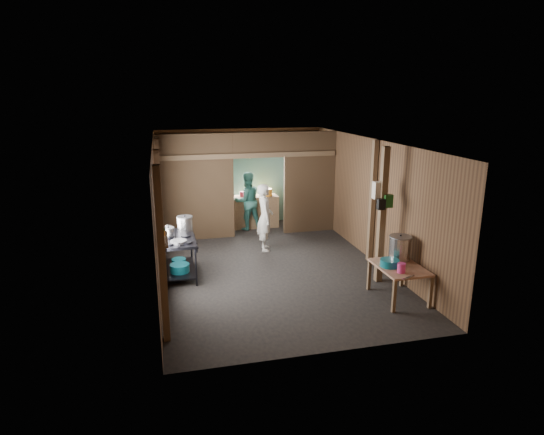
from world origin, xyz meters
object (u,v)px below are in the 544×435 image
object	(u,v)px
stock_pot	(400,249)
stove_pot_large	(185,224)
prep_table	(398,282)
yellow_tub	(266,192)
gas_range	(179,256)
cook	(265,217)
pink_bucket	(401,268)

from	to	relation	value
stock_pot	stove_pot_large	bearing A→B (deg)	150.33
prep_table	stove_pot_large	xyz separation A→B (m)	(-3.54, 2.39, 0.64)
stove_pot_large	yellow_tub	size ratio (longest dim) A/B	0.98
stove_pot_large	gas_range	bearing A→B (deg)	-113.72
yellow_tub	cook	xyz separation A→B (m)	(-0.47, -1.94, -0.17)
cook	gas_range	bearing A→B (deg)	126.38
stove_pot_large	pink_bucket	size ratio (longest dim) A/B	2.00
stove_pot_large	cook	xyz separation A→B (m)	(1.84, 0.73, -0.17)
gas_range	stove_pot_large	world-z (taller)	stove_pot_large
gas_range	yellow_tub	world-z (taller)	yellow_tub
gas_range	stock_pot	xyz separation A→B (m)	(3.85, -1.71, 0.42)
stove_pot_large	yellow_tub	distance (m)	3.53
stove_pot_large	yellow_tub	bearing A→B (deg)	49.16
stove_pot_large	pink_bucket	distance (m)	4.34
prep_table	stove_pot_large	size ratio (longest dim) A/B	3.11
cook	prep_table	bearing A→B (deg)	-144.25
stove_pot_large	prep_table	bearing A→B (deg)	-34.06
prep_table	stock_pot	xyz separation A→B (m)	(0.14, 0.29, 0.52)
stock_pot	yellow_tub	size ratio (longest dim) A/B	1.41
prep_table	pink_bucket	world-z (taller)	pink_bucket
gas_range	stove_pot_large	size ratio (longest dim) A/B	4.10
stock_pot	cook	bearing A→B (deg)	123.07
stock_pot	cook	xyz separation A→B (m)	(-1.85, 2.83, -0.05)
prep_table	yellow_tub	distance (m)	5.25
gas_range	prep_table	bearing A→B (deg)	-28.40
yellow_tub	cook	world-z (taller)	cook
pink_bucket	gas_range	bearing A→B (deg)	147.66
yellow_tub	stock_pot	bearing A→B (deg)	-73.92
gas_range	pink_bucket	distance (m)	4.26
yellow_tub	stove_pot_large	bearing A→B (deg)	-130.84
gas_range	cook	xyz separation A→B (m)	(2.01, 1.12, 0.38)
yellow_tub	cook	distance (m)	2.00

